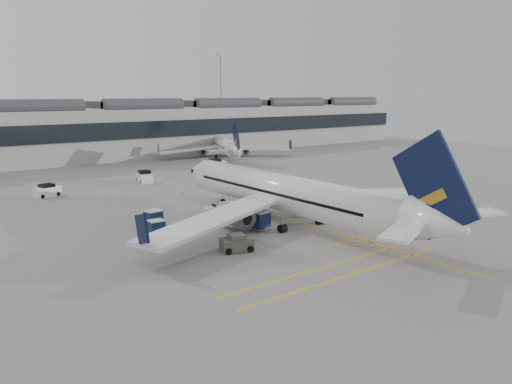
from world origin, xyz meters
TOP-DOWN VIEW (x-y plane):
  - ground at (0.00, 0.00)m, footprint 220.00×220.00m
  - terminal at (0.00, 71.93)m, footprint 200.00×20.45m
  - light_masts at (-1.67, 86.00)m, footprint 113.00×0.60m
  - apron_markings at (10.00, 10.00)m, footprint 0.25×60.00m
  - airliner_main at (8.30, 2.05)m, footprint 38.99×42.57m
  - airliner_far at (35.82, 56.07)m, footprint 28.29×31.25m
  - belt_loader at (3.48, 9.22)m, footprint 4.22×2.73m
  - baggage_cart_a at (4.45, 2.32)m, footprint 2.15×1.88m
  - baggage_cart_b at (4.89, 9.04)m, footprint 1.75×1.49m
  - baggage_cart_c at (-5.32, 6.69)m, footprint 1.69×1.44m
  - baggage_cart_d at (-3.99, 10.09)m, footprint 1.99×1.73m
  - ramp_agent_a at (7.55, 7.11)m, footprint 0.68×0.68m
  - ramp_agent_b at (1.79, 6.49)m, footprint 0.95×0.74m
  - pushback_tug at (-1.70, -2.09)m, footprint 3.22×2.46m
  - safety_cone_nose at (7.21, 23.89)m, footprint 0.34×0.34m
  - safety_cone_engine at (17.38, 2.96)m, footprint 0.40×0.40m
  - service_van_left at (-8.52, 33.98)m, footprint 3.80×2.56m
  - service_van_mid at (7.15, 36.31)m, footprint 2.53×4.04m
  - service_van_right at (23.72, 41.08)m, footprint 4.32×2.78m

SIDE VIEW (x-z plane):
  - ground at x=0.00m, z-range 0.00..0.00m
  - apron_markings at x=10.00m, z-range 0.00..0.01m
  - safety_cone_nose at x=7.21m, z-range 0.00..0.48m
  - safety_cone_engine at x=17.38m, z-range 0.00..0.56m
  - belt_loader at x=3.48m, z-range -0.35..1.34m
  - pushback_tug at x=-1.70m, z-range -0.09..1.51m
  - ramp_agent_a at x=7.55m, z-range 0.00..1.59m
  - service_van_left at x=-8.52m, z-range -0.09..1.69m
  - service_van_mid at x=7.15m, z-range -0.10..1.83m
  - baggage_cart_c at x=-5.32m, z-range 0.06..1.74m
  - service_van_right at x=23.72m, z-range -0.11..1.94m
  - baggage_cart_b at x=4.89m, z-range 0.06..1.80m
  - ramp_agent_b at x=1.79m, z-range 0.00..1.93m
  - baggage_cart_d at x=-3.99m, z-range 0.07..1.93m
  - baggage_cart_a at x=4.45m, z-range 0.07..2.08m
  - airliner_far at x=35.82m, z-range -1.83..7.03m
  - airliner_main at x=8.30m, z-range -2.33..8.99m
  - terminal at x=0.00m, z-range -0.06..12.34m
  - light_masts at x=-1.67m, z-range 1.77..27.22m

